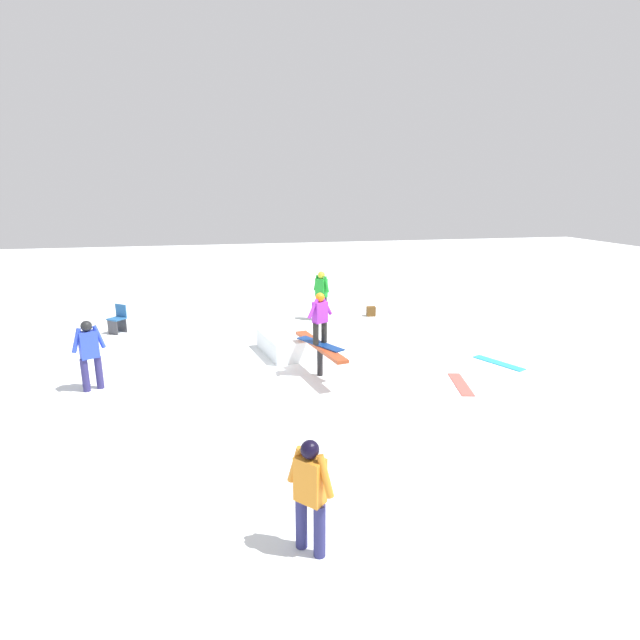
{
  "coord_description": "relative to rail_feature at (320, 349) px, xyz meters",
  "views": [
    {
      "loc": [
        11.03,
        -2.36,
        4.36
      ],
      "look_at": [
        0.0,
        0.0,
        1.38
      ],
      "focal_mm": 28.0,
      "sensor_mm": 36.0,
      "label": 1
    }
  ],
  "objects": [
    {
      "name": "ground_plane",
      "position": [
        0.0,
        0.0,
        -0.66
      ],
      "size": [
        60.0,
        60.0,
        0.0
      ],
      "primitive_type": "plane",
      "color": "white"
    },
    {
      "name": "rail_feature",
      "position": [
        0.0,
        0.0,
        0.0
      ],
      "size": [
        2.53,
        0.77,
        0.78
      ],
      "rotation": [
        0.0,
        0.0,
        0.2
      ],
      "color": "black",
      "rests_on": "ground"
    },
    {
      "name": "snow_kicker_ramp",
      "position": [
        -1.86,
        -0.37,
        -0.4
      ],
      "size": [
        2.06,
        1.82,
        0.54
      ],
      "primitive_type": "cube",
      "rotation": [
        0.0,
        0.0,
        0.2
      ],
      "color": "white",
      "rests_on": "ground"
    },
    {
      "name": "main_rider_on_rail",
      "position": [
        0.0,
        0.0,
        0.72
      ],
      "size": [
        1.4,
        0.92,
        1.25
      ],
      "rotation": [
        0.0,
        0.0,
        0.49
      ],
      "color": "navy",
      "rests_on": "rail_feature"
    },
    {
      "name": "bystander_blue",
      "position": [
        -0.2,
        -5.14,
        0.23
      ],
      "size": [
        0.39,
        0.68,
        1.6
      ],
      "rotation": [
        0.0,
        0.0,
        2.02
      ],
      "color": "navy",
      "rests_on": "ground"
    },
    {
      "name": "bystander_orange",
      "position": [
        5.86,
        -1.38,
        0.18
      ],
      "size": [
        0.56,
        0.53,
        1.51
      ],
      "rotation": [
        0.0,
        0.0,
        3.88
      ],
      "color": "navy",
      "rests_on": "ground"
    },
    {
      "name": "bystander_green",
      "position": [
        -5.14,
        1.15,
        0.28
      ],
      "size": [
        0.61,
        0.47,
        1.68
      ],
      "rotation": [
        0.0,
        0.0,
        3.76
      ],
      "color": "#232727",
      "rests_on": "ground"
    },
    {
      "name": "loose_snowboard_coral",
      "position": [
        1.26,
        3.04,
        -0.65
      ],
      "size": [
        1.38,
        0.58,
        0.02
      ],
      "primitive_type": "cube",
      "rotation": [
        0.0,
        0.0,
        2.91
      ],
      "color": "#E85E53",
      "rests_on": "ground"
    },
    {
      "name": "loose_snowboard_cyan",
      "position": [
        0.14,
        4.68,
        -0.65
      ],
      "size": [
        1.37,
        0.83,
        0.02
      ],
      "primitive_type": "cube",
      "rotation": [
        0.0,
        0.0,
        0.43
      ],
      "color": "#2DB0CF",
      "rests_on": "ground"
    },
    {
      "name": "folding_chair",
      "position": [
        -4.92,
        -5.37,
        -0.25
      ],
      "size": [
        0.62,
        0.62,
        0.88
      ],
      "rotation": [
        0.0,
        0.0,
        0.89
      ],
      "color": "#3F3F44",
      "rests_on": "ground"
    },
    {
      "name": "backpack_on_snow",
      "position": [
        -5.29,
        2.97,
        -0.49
      ],
      "size": [
        0.25,
        0.32,
        0.34
      ],
      "primitive_type": "cube",
      "rotation": [
        0.0,
        0.0,
        1.47
      ],
      "color": "brown",
      "rests_on": "ground"
    }
  ]
}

